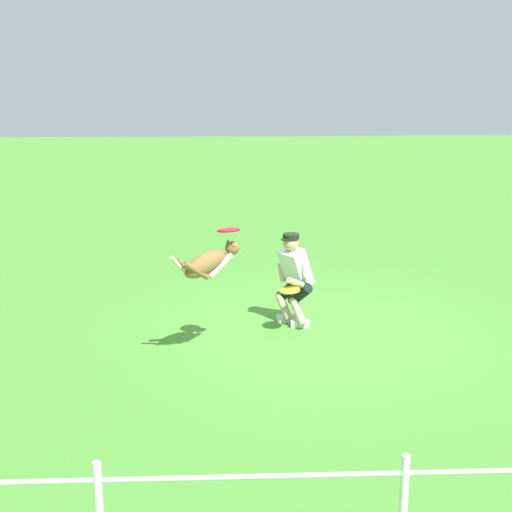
% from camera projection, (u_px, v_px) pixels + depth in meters
% --- Properties ---
extents(ground_plane, '(60.00, 60.00, 0.00)m').
position_uv_depth(ground_plane, '(316.00, 331.00, 9.86)').
color(ground_plane, '#488D31').
extents(person, '(0.56, 0.71, 1.29)m').
position_uv_depth(person, '(294.00, 276.00, 9.94)').
color(person, silver).
rests_on(person, ground_plane).
extents(dog, '(0.86, 0.63, 0.46)m').
position_uv_depth(dog, '(209.00, 262.00, 8.69)').
color(dog, olive).
extents(frisbee_flying, '(0.35, 0.35, 0.06)m').
position_uv_depth(frisbee_flying, '(229.00, 230.00, 8.74)').
color(frisbee_flying, red).
extents(frisbee_held, '(0.36, 0.36, 0.05)m').
position_uv_depth(frisbee_held, '(290.00, 290.00, 9.60)').
color(frisbee_held, yellow).
rests_on(frisbee_held, person).
extents(fence, '(12.49, 0.06, 0.89)m').
position_uv_depth(fence, '(404.00, 504.00, 5.02)').
color(fence, white).
rests_on(fence, ground_plane).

